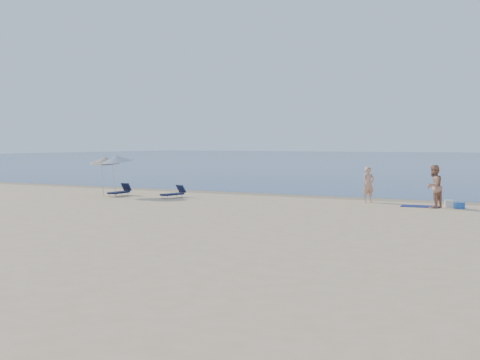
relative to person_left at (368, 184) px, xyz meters
The scene contains 11 objects.
ground 17.89m from the person_left, 98.64° to the right, with size 160.00×160.00×0.00m, color #CAAD87.
wet_sand_strip 3.31m from the person_left, 147.20° to the left, with size 240.00×1.60×0.00m, color #847254.
person_left is the anchor object (origin of this frame).
person_right 3.45m from the person_left, 19.63° to the right, with size 0.93×0.72×1.91m, color #AF775C.
beach_towel 2.87m from the person_left, 17.50° to the right, with size 1.66×0.92×0.03m, color #101953.
white_bag 3.89m from the person_left, ahead, with size 0.37×0.32×0.32m, color silver.
blue_cooler 4.45m from the person_left, 11.95° to the right, with size 0.40×0.28×0.28m, color blue.
umbrella_near 13.27m from the person_left, 166.59° to the right, with size 2.30×2.31×2.34m.
umbrella_far 13.99m from the person_left, 167.02° to the right, with size 2.17×2.18×2.25m.
lounger_left 13.19m from the person_left, 167.78° to the right, with size 0.56×1.56×0.68m.
lounger_right 9.99m from the person_left, 166.28° to the right, with size 0.76×1.56×0.66m.
Camera 1 is at (10.61, -10.83, 2.87)m, focal length 45.00 mm.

